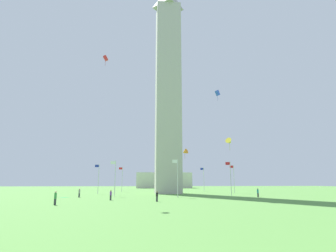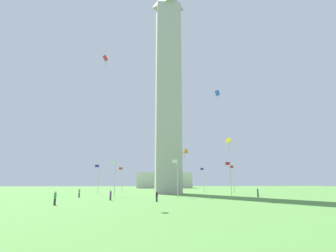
{
  "view_description": "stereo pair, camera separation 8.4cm",
  "coord_description": "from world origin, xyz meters",
  "px_view_note": "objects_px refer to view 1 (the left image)",
  "views": [
    {
      "loc": [
        7.68,
        71.83,
        2.94
      ],
      "look_at": [
        0.0,
        0.0,
        17.93
      ],
      "focal_mm": 28.94,
      "sensor_mm": 36.0,
      "label": 1
    },
    {
      "loc": [
        7.6,
        71.84,
        2.94
      ],
      "look_at": [
        0.0,
        0.0,
        17.93
      ],
      "focal_mm": 28.94,
      "sensor_mm": 36.0,
      "label": 2
    }
  ],
  "objects_px": {
    "flagpole_sw": "(204,178)",
    "person_black_shirt": "(157,196)",
    "person_purple_shirt": "(111,195)",
    "picnic_blanket_near_first_person": "(64,197)",
    "flagpole_se": "(230,177)",
    "flagpole_w": "(162,178)",
    "flagpole_n": "(98,177)",
    "kite_blue_box": "(217,93)",
    "flagpole_nw": "(122,178)",
    "kite_orange_delta": "(185,152)",
    "kite_red_box": "(106,58)",
    "person_green_shirt": "(55,198)",
    "flagpole_e": "(177,176)",
    "obelisk_monument": "(168,82)",
    "person_teal_shirt": "(258,193)",
    "flagpole_ne": "(115,176)",
    "flagpole_s": "(234,178)",
    "person_gray_shirt": "(79,193)",
    "kite_yellow_delta": "(229,142)",
    "distant_building": "(163,180)"
  },
  "relations": [
    {
      "from": "flagpole_sw",
      "to": "person_black_shirt",
      "type": "xyz_separation_m",
      "value": [
        17.39,
        41.76,
        -3.32
      ]
    },
    {
      "from": "person_purple_shirt",
      "to": "picnic_blanket_near_first_person",
      "type": "bearing_deg",
      "value": 88.78
    },
    {
      "from": "flagpole_se",
      "to": "flagpole_w",
      "type": "relative_size",
      "value": 1.0
    },
    {
      "from": "flagpole_n",
      "to": "flagpole_sw",
      "type": "xyz_separation_m",
      "value": [
        -30.51,
        -12.64,
        0.0
      ]
    },
    {
      "from": "person_purple_shirt",
      "to": "kite_blue_box",
      "type": "relative_size",
      "value": 0.72
    },
    {
      "from": "flagpole_w",
      "to": "flagpole_nw",
      "type": "height_order",
      "value": "same"
    },
    {
      "from": "kite_orange_delta",
      "to": "kite_red_box",
      "type": "distance_m",
      "value": 24.28
    },
    {
      "from": "flagpole_nw",
      "to": "person_black_shirt",
      "type": "xyz_separation_m",
      "value": [
        -7.88,
        41.76,
        -3.32
      ]
    },
    {
      "from": "person_green_shirt",
      "to": "person_black_shirt",
      "type": "bearing_deg",
      "value": -26.32
    },
    {
      "from": "flagpole_e",
      "to": "kite_red_box",
      "type": "xyz_separation_m",
      "value": [
        13.85,
        8.95,
        20.16
      ]
    },
    {
      "from": "obelisk_monument",
      "to": "flagpole_nw",
      "type": "xyz_separation_m",
      "value": [
        12.7,
        -12.64,
        -26.47
      ]
    },
    {
      "from": "flagpole_se",
      "to": "person_teal_shirt",
      "type": "height_order",
      "value": "flagpole_se"
    },
    {
      "from": "flagpole_ne",
      "to": "flagpole_w",
      "type": "distance_m",
      "value": 33.03
    },
    {
      "from": "flagpole_nw",
      "to": "obelisk_monument",
      "type": "bearing_deg",
      "value": 135.14
    },
    {
      "from": "flagpole_s",
      "to": "flagpole_nw",
      "type": "bearing_deg",
      "value": -22.5
    },
    {
      "from": "kite_blue_box",
      "to": "kite_orange_delta",
      "type": "distance_m",
      "value": 14.14
    },
    {
      "from": "person_green_shirt",
      "to": "person_purple_shirt",
      "type": "xyz_separation_m",
      "value": [
        -6.28,
        -8.74,
        -0.08
      ]
    },
    {
      "from": "flagpole_ne",
      "to": "flagpole_s",
      "type": "xyz_separation_m",
      "value": [
        -30.51,
        -12.64,
        0.0
      ]
    },
    {
      "from": "person_gray_shirt",
      "to": "flagpole_nw",
      "type": "bearing_deg",
      "value": 60.14
    },
    {
      "from": "flagpole_nw",
      "to": "person_gray_shirt",
      "type": "relative_size",
      "value": 4.29
    },
    {
      "from": "person_black_shirt",
      "to": "flagpole_ne",
      "type": "bearing_deg",
      "value": 21.43
    },
    {
      "from": "kite_blue_box",
      "to": "flagpole_nw",
      "type": "bearing_deg",
      "value": -56.52
    },
    {
      "from": "obelisk_monument",
      "to": "kite_yellow_delta",
      "type": "distance_m",
      "value": 34.3
    },
    {
      "from": "flagpole_s",
      "to": "kite_red_box",
      "type": "xyz_separation_m",
      "value": [
        31.72,
        26.82,
        20.16
      ]
    },
    {
      "from": "kite_yellow_delta",
      "to": "flagpole_sw",
      "type": "bearing_deg",
      "value": -96.59
    },
    {
      "from": "distant_building",
      "to": "person_green_shirt",
      "type": "bearing_deg",
      "value": 77.2
    },
    {
      "from": "person_gray_shirt",
      "to": "kite_orange_delta",
      "type": "distance_m",
      "value": 22.54
    },
    {
      "from": "person_purple_shirt",
      "to": "flagpole_n",
      "type": "bearing_deg",
      "value": 56.25
    },
    {
      "from": "flagpole_ne",
      "to": "flagpole_e",
      "type": "xyz_separation_m",
      "value": [
        -12.64,
        5.24,
        0.0
      ]
    },
    {
      "from": "person_purple_shirt",
      "to": "distant_building",
      "type": "relative_size",
      "value": 0.06
    },
    {
      "from": "flagpole_nw",
      "to": "kite_orange_delta",
      "type": "height_order",
      "value": "kite_orange_delta"
    },
    {
      "from": "kite_red_box",
      "to": "person_gray_shirt",
      "type": "bearing_deg",
      "value": -64.61
    },
    {
      "from": "obelisk_monument",
      "to": "flagpole_n",
      "type": "xyz_separation_m",
      "value": [
        17.94,
        0.0,
        -26.47
      ]
    },
    {
      "from": "obelisk_monument",
      "to": "kite_red_box",
      "type": "bearing_deg",
      "value": 62.58
    },
    {
      "from": "kite_blue_box",
      "to": "kite_orange_delta",
      "type": "xyz_separation_m",
      "value": [
        6.59,
        -3.02,
        -12.14
      ]
    },
    {
      "from": "flagpole_se",
      "to": "kite_orange_delta",
      "type": "height_order",
      "value": "kite_orange_delta"
    },
    {
      "from": "person_teal_shirt",
      "to": "kite_yellow_delta",
      "type": "bearing_deg",
      "value": 111.4
    },
    {
      "from": "flagpole_se",
      "to": "obelisk_monument",
      "type": "bearing_deg",
      "value": -45.15
    },
    {
      "from": "flagpole_ne",
      "to": "kite_yellow_delta",
      "type": "xyz_separation_m",
      "value": [
        -20.8,
        13.48,
        5.77
      ]
    },
    {
      "from": "person_black_shirt",
      "to": "kite_orange_delta",
      "type": "bearing_deg",
      "value": -31.19
    },
    {
      "from": "distant_building",
      "to": "picnic_blanket_near_first_person",
      "type": "distance_m",
      "value": 88.73
    },
    {
      "from": "obelisk_monument",
      "to": "flagpole_sw",
      "type": "relative_size",
      "value": 8.2
    },
    {
      "from": "kite_blue_box",
      "to": "kite_red_box",
      "type": "relative_size",
      "value": 1.18
    },
    {
      "from": "person_black_shirt",
      "to": "kite_blue_box",
      "type": "distance_m",
      "value": 26.26
    },
    {
      "from": "flagpole_sw",
      "to": "person_green_shirt",
      "type": "bearing_deg",
      "value": 56.29
    },
    {
      "from": "person_teal_shirt",
      "to": "distant_building",
      "type": "relative_size",
      "value": 0.06
    },
    {
      "from": "person_gray_shirt",
      "to": "distant_building",
      "type": "bearing_deg",
      "value": 57.18
    },
    {
      "from": "flagpole_s",
      "to": "kite_blue_box",
      "type": "height_order",
      "value": "kite_blue_box"
    },
    {
      "from": "flagpole_w",
      "to": "kite_yellow_delta",
      "type": "height_order",
      "value": "kite_yellow_delta"
    },
    {
      "from": "flagpole_w",
      "to": "kite_orange_delta",
      "type": "distance_m",
      "value": 34.49
    }
  ]
}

